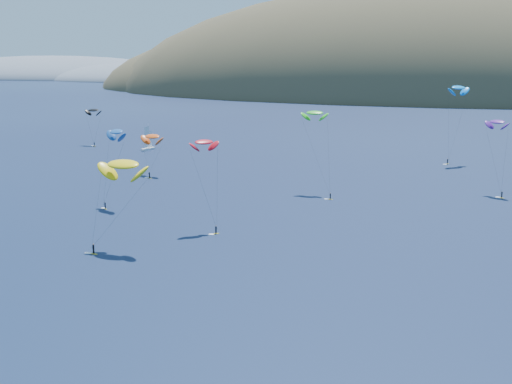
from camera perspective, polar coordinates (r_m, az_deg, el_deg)
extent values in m
ellipsoid|color=#3D3526|center=(628.38, 15.00, 6.48)|extent=(600.00, 300.00, 210.00)
ellipsoid|color=#3D3526|center=(679.91, 1.37, 7.70)|extent=(340.00, 240.00, 120.00)
ellipsoid|color=slate|center=(972.92, -15.90, 8.69)|extent=(400.00, 240.00, 60.00)
ellipsoid|color=slate|center=(870.75, -9.37, 8.73)|extent=(240.00, 180.00, 44.00)
cube|color=silver|center=(282.74, -8.62, 3.42)|extent=(3.30, 7.38, 0.86)
cylinder|color=silver|center=(282.50, -8.61, 4.44)|extent=(0.13, 0.13, 9.99)
cube|color=gold|center=(222.39, -8.52, 1.10)|extent=(1.58, 0.99, 0.08)
cylinder|color=black|center=(222.22, -8.52, 1.35)|extent=(0.36, 0.36, 1.64)
sphere|color=#8C6047|center=(222.05, -8.53, 1.59)|extent=(0.27, 0.27, 0.27)
ellipsoid|color=#DB4D13|center=(227.60, -8.30, 4.43)|extent=(9.91, 7.29, 5.02)
cube|color=gold|center=(144.50, -12.86, -4.85)|extent=(1.63, 0.73, 0.09)
cylinder|color=black|center=(144.22, -12.87, -4.48)|extent=(0.37, 0.37, 1.69)
sphere|color=#8C6047|center=(143.96, -12.89, -4.10)|extent=(0.28, 0.28, 0.28)
ellipsoid|color=yellow|center=(144.98, -10.59, 2.20)|extent=(11.96, 7.11, 6.26)
cube|color=gold|center=(190.92, 5.96, -0.59)|extent=(1.34, 0.41, 0.07)
cylinder|color=black|center=(190.74, 5.96, -0.34)|extent=(0.31, 0.31, 1.42)
sphere|color=#8C6047|center=(190.57, 5.97, -0.10)|extent=(0.24, 0.24, 0.24)
ellipsoid|color=green|center=(200.13, 4.72, 6.34)|extent=(7.37, 3.53, 4.08)
cube|color=gold|center=(254.85, 15.06, 2.18)|extent=(1.28, 1.36, 0.08)
cylinder|color=black|center=(254.71, 15.07, 2.38)|extent=(0.34, 0.34, 1.55)
sphere|color=#8C6047|center=(254.57, 15.08, 2.58)|extent=(0.26, 0.26, 0.26)
ellipsoid|color=#017DE2|center=(256.90, 15.90, 8.04)|extent=(9.28, 9.65, 5.10)
cube|color=gold|center=(202.73, 19.05, -0.45)|extent=(1.39, 1.16, 0.08)
cylinder|color=black|center=(202.55, 19.07, -0.20)|extent=(0.33, 0.33, 1.52)
sphere|color=#8C6047|center=(202.38, 19.08, 0.04)|extent=(0.25, 0.25, 0.25)
ellipsoid|color=#551C8B|center=(207.64, 18.74, 5.34)|extent=(7.65, 6.81, 3.94)
cube|color=gold|center=(155.90, -3.22, -3.35)|extent=(1.27, 1.25, 0.08)
cylinder|color=black|center=(155.68, -3.22, -3.04)|extent=(0.32, 0.32, 1.48)
sphere|color=#8C6047|center=(155.46, -3.23, -2.74)|extent=(0.25, 0.25, 0.25)
ellipsoid|color=red|center=(158.05, -4.19, 4.01)|extent=(6.93, 6.86, 3.72)
cube|color=gold|center=(182.82, -11.97, -1.33)|extent=(1.32, 1.09, 0.07)
cylinder|color=black|center=(182.64, -11.98, -1.08)|extent=(0.31, 0.31, 1.43)
sphere|color=#8C6047|center=(182.46, -11.99, -0.82)|extent=(0.24, 0.24, 0.24)
ellipsoid|color=#17478F|center=(184.51, -11.11, 4.76)|extent=(8.66, 7.63, 4.45)
cube|color=gold|center=(297.32, -12.80, 3.61)|extent=(1.26, 0.46, 0.07)
cylinder|color=black|center=(297.22, -12.81, 3.75)|extent=(0.29, 0.29, 1.32)
sphere|color=#8C6047|center=(297.12, -12.81, 3.90)|extent=(0.22, 0.22, 0.22)
ellipsoid|color=black|center=(301.32, -12.88, 6.40)|extent=(7.64, 4.05, 4.12)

